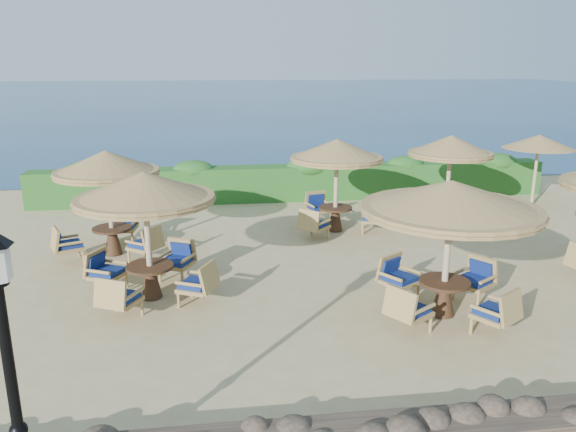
# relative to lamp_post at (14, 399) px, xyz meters

# --- Properties ---
(ground) EXTENTS (120.00, 120.00, 0.00)m
(ground) POSITION_rel_lamp_post_xyz_m (4.80, 6.80, -1.55)
(ground) COLOR tan
(ground) RESTS_ON ground
(sea) EXTENTS (160.00, 160.00, 0.00)m
(sea) POSITION_rel_lamp_post_xyz_m (4.80, 76.80, -1.55)
(sea) COLOR navy
(sea) RESTS_ON ground
(hedge) EXTENTS (18.00, 0.90, 1.20)m
(hedge) POSITION_rel_lamp_post_xyz_m (4.80, 14.00, -0.95)
(hedge) COLOR #1C5019
(hedge) RESTS_ON ground
(lamp_post) EXTENTS (0.44, 0.44, 3.31)m
(lamp_post) POSITION_rel_lamp_post_xyz_m (0.00, 0.00, 0.00)
(lamp_post) COLOR black
(lamp_post) RESTS_ON ground
(extra_parasol) EXTENTS (2.30, 2.30, 2.41)m
(extra_parasol) POSITION_rel_lamp_post_xyz_m (12.60, 12.00, 0.62)
(extra_parasol) COLOR tan
(extra_parasol) RESTS_ON ground
(cafe_set_0) EXTENTS (2.82, 2.82, 2.65)m
(cafe_set_0) POSITION_rel_lamp_post_xyz_m (0.64, 5.94, 0.27)
(cafe_set_0) COLOR tan
(cafe_set_0) RESTS_ON ground
(cafe_set_1) EXTENTS (3.35, 3.35, 2.65)m
(cafe_set_1) POSITION_rel_lamp_post_xyz_m (6.30, 4.35, 0.39)
(cafe_set_1) COLOR tan
(cafe_set_1) RESTS_ON ground
(cafe_set_3) EXTENTS (2.76, 2.71, 2.65)m
(cafe_set_3) POSITION_rel_lamp_post_xyz_m (-0.59, 8.82, 0.30)
(cafe_set_3) COLOR tan
(cafe_set_3) RESTS_ON ground
(cafe_set_4) EXTENTS (2.75, 2.75, 2.65)m
(cafe_set_4) POSITION_rel_lamp_post_xyz_m (5.41, 10.09, 0.31)
(cafe_set_4) COLOR tan
(cafe_set_4) RESTS_ON ground
(cafe_set_5) EXTENTS (2.75, 2.68, 2.65)m
(cafe_set_5) POSITION_rel_lamp_post_xyz_m (8.89, 10.43, 0.28)
(cafe_set_5) COLOR tan
(cafe_set_5) RESTS_ON ground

